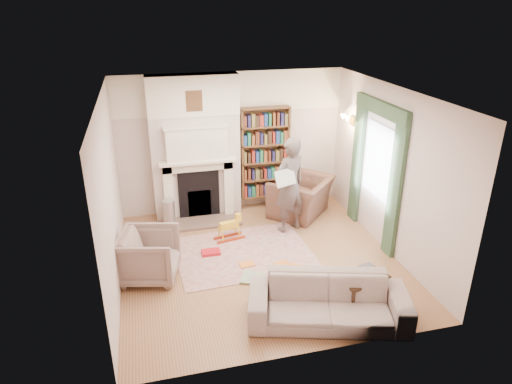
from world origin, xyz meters
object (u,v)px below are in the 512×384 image
object	(u,v)px
bookcase	(265,153)
man_reading	(290,185)
armchair_reading	(301,197)
armchair_left	(149,256)
paraffin_heater	(169,213)
coffee_table	(360,289)
rocking_horse	(229,228)
sofa	(328,301)

from	to	relation	value
bookcase	man_reading	world-z (taller)	bookcase
man_reading	bookcase	bearing A→B (deg)	-104.46
bookcase	armchair_reading	size ratio (longest dim) A/B	1.58
bookcase	armchair_left	size ratio (longest dim) A/B	2.13
armchair_reading	paraffin_heater	world-z (taller)	armchair_reading
paraffin_heater	bookcase	bearing A→B (deg)	13.42
armchair_left	armchair_reading	bearing A→B (deg)	-48.23
man_reading	coffee_table	bearing A→B (deg)	75.11
armchair_reading	armchair_left	distance (m)	3.45
armchair_reading	rocking_horse	xyz separation A→B (m)	(-1.61, -0.71, -0.14)
armchair_reading	paraffin_heater	bearing A→B (deg)	-47.69
armchair_left	coffee_table	xyz separation A→B (m)	(2.90, -1.39, -0.17)
sofa	rocking_horse	world-z (taller)	sofa
bookcase	paraffin_heater	distance (m)	2.27
man_reading	rocking_horse	distance (m)	1.35
armchair_left	bookcase	bearing A→B (deg)	-34.27
man_reading	paraffin_heater	world-z (taller)	man_reading
armchair_left	man_reading	size ratio (longest dim) A/B	0.48
man_reading	sofa	bearing A→B (deg)	61.35
armchair_reading	rocking_horse	bearing A→B (deg)	-22.13
rocking_horse	sofa	bearing A→B (deg)	-83.60
bookcase	man_reading	bearing A→B (deg)	-82.22
paraffin_heater	rocking_horse	xyz separation A→B (m)	(1.02, -0.79, -0.04)
armchair_left	sofa	xyz separation A→B (m)	(2.29, -1.65, -0.08)
bookcase	paraffin_heater	bearing A→B (deg)	-166.58
armchair_reading	armchair_left	world-z (taller)	armchair_left
armchair_reading	man_reading	size ratio (longest dim) A/B	0.65
bookcase	rocking_horse	size ratio (longest dim) A/B	3.41
paraffin_heater	armchair_left	bearing A→B (deg)	-103.56
sofa	rocking_horse	xyz separation A→B (m)	(-0.86, 2.56, -0.07)
man_reading	coffee_table	xyz separation A→B (m)	(0.31, -2.40, -0.68)
sofa	paraffin_heater	distance (m)	3.85
armchair_reading	coffee_table	bearing A→B (deg)	41.54
sofa	paraffin_heater	size ratio (longest dim) A/B	3.88
man_reading	armchair_left	bearing A→B (deg)	-0.84
bookcase	coffee_table	size ratio (longest dim) A/B	2.64
man_reading	rocking_horse	size ratio (longest dim) A/B	3.35
sofa	man_reading	bearing A→B (deg)	100.06
armchair_left	man_reading	world-z (taller)	man_reading
sofa	coffee_table	xyz separation A→B (m)	(0.61, 0.27, -0.09)
coffee_table	rocking_horse	distance (m)	2.73
coffee_table	man_reading	bearing A→B (deg)	80.68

